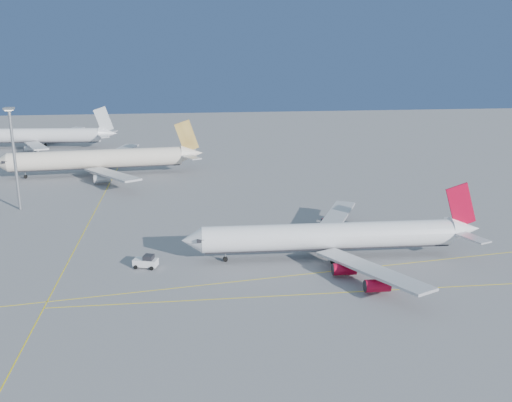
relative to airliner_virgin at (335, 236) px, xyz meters
name	(u,v)px	position (x,y,z in m)	size (l,w,h in m)	color
ground	(273,265)	(-12.91, -2.51, -4.52)	(500.00, 500.00, 0.00)	slate
taxiway_lines	(196,257)	(-27.62, 3.83, -4.51)	(118.86, 140.00, 0.02)	yellow
airliner_virgin	(335,236)	(0.00, 0.00, 0.00)	(60.72, 54.63, 15.00)	white
airliner_etihad	(102,159)	(-56.63, 81.40, 0.77)	(66.63, 61.30, 17.38)	beige
airliner_third	(40,136)	(-88.40, 134.81, 0.58)	(62.87, 57.80, 16.86)	white
pushback_tug	(146,262)	(-37.32, -0.78, -3.34)	(4.99, 3.81, 2.55)	white
light_mast	(14,150)	(-72.41, 43.30, 11.02)	(2.28, 2.28, 26.34)	gray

